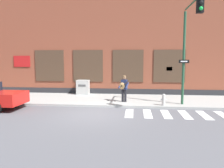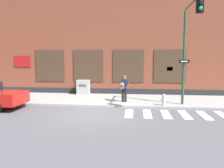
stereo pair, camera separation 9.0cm
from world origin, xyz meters
name	(u,v)px [view 2 (the right image)]	position (x,y,z in m)	size (l,w,h in m)	color
ground_plane	(93,114)	(0.00, 0.00, 0.00)	(160.00, 160.00, 0.00)	#56565B
sidewalk	(104,99)	(0.00, 3.90, 0.06)	(28.00, 4.48, 0.13)	#9E9E99
building_backdrop	(111,39)	(0.00, 8.14, 4.64)	(28.00, 4.06, 9.29)	brown
crosswalk	(175,114)	(4.25, 0.37, 0.01)	(5.20, 1.90, 0.01)	silver
busker	(124,87)	(1.44, 2.86, 1.09)	(0.72, 0.66, 1.70)	black
traffic_light	(189,37)	(5.04, 1.35, 4.04)	(0.60, 3.28, 5.69)	#234C33
utility_box	(83,87)	(-1.91, 5.69, 0.69)	(0.95, 0.70, 1.12)	#ADADA8
fire_hydrant	(164,100)	(3.84, 2.02, 0.47)	(0.38, 0.20, 0.70)	#B2ADA8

